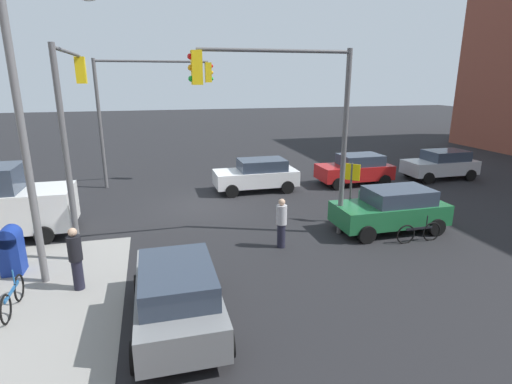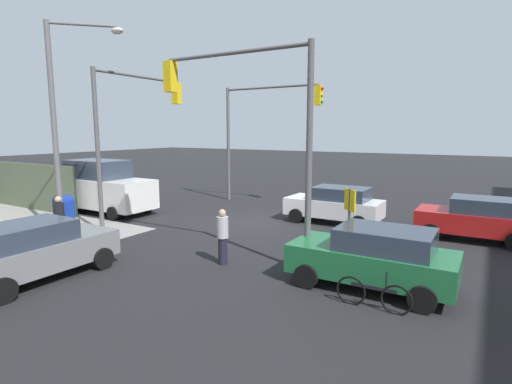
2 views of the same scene
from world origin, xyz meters
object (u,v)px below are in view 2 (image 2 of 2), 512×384
Objects in this scene: hatchback_green at (374,257)px; mailbox_blue at (64,211)px; traffic_signal_ne_corner at (134,118)px; pedestrian_crossing at (359,246)px; hatchback_gray at (34,250)px; street_lamp_corner at (64,114)px; pedestrian_waiting at (60,220)px; van_white_delivery at (103,187)px; traffic_signal_nw_corner at (246,112)px; hatchback_red at (476,218)px; pedestrian_walking_north at (223,236)px; coupe_white at (335,204)px; traffic_signal_se_corner at (262,120)px; bicycle_at_crosswalk at (373,295)px; bicycle_leaning_on_fence at (19,235)px.

mailbox_blue is at bearing 1.18° from hatchback_green.
pedestrian_crossing is at bearing 173.34° from traffic_signal_ne_corner.
traffic_signal_ne_corner reaches higher than hatchback_green.
hatchback_gray is at bearing -172.76° from pedestrian_crossing.
hatchback_green is 2.68× the size of pedestrian_crossing.
pedestrian_waiting is at bearing 127.53° from street_lamp_corner.
traffic_signal_nw_corner is at bearing 165.21° from van_white_delivery.
hatchback_gray is 0.77× the size of van_white_delivery.
street_lamp_corner is at bearing 28.79° from hatchback_red.
hatchback_green is at bearing -175.98° from street_lamp_corner.
van_white_delivery is 3.48× the size of pedestrian_crossing.
pedestrian_walking_north is at bearing 158.18° from traffic_signal_ne_corner.
hatchback_gray is (-2.80, 6.29, -3.76)m from traffic_signal_ne_corner.
traffic_signal_nw_corner is 7.48m from coupe_white.
hatchback_green is 7.50m from coupe_white.
pedestrian_waiting is at bearing -22.39° from pedestrian_walking_north.
bicycle_at_crosswalk is at bearing 130.67° from traffic_signal_se_corner.
van_white_delivery reaches higher than pedestrian_crossing.
van_white_delivery is 5.92m from pedestrian_waiting.
mailbox_blue is 8.20m from pedestrian_walking_north.
hatchback_red is 0.73× the size of van_white_delivery.
pedestrian_crossing is at bearing -145.83° from hatchback_gray.
traffic_signal_ne_corner is 1.56× the size of hatchback_green.
hatchback_red is at bearing -167.01° from pedestrian_walking_north.
pedestrian_waiting is 1.01× the size of bicycle_at_crosswalk.
traffic_signal_ne_corner is 6.36m from bicycle_leaning_on_fence.
traffic_signal_ne_corner is 9.57m from coupe_white.
coupe_white is 12.58m from bicycle_leaning_on_fence.
street_lamp_corner is (7.38, 1.04, 0.07)m from traffic_signal_nw_corner.
hatchback_gray is 3.46m from pedestrian_waiting.
pedestrian_walking_north reaches higher than hatchback_red.
van_white_delivery is at bearing -13.65° from traffic_signal_ne_corner.
van_white_delivery is 3.09× the size of bicycle_leaning_on_fence.
traffic_signal_ne_corner reaches higher than bicycle_leaning_on_fence.
traffic_signal_nw_corner is 7.45m from street_lamp_corner.
street_lamp_corner is at bearing -111.82° from bicycle_leaning_on_fence.
traffic_signal_nw_corner is 3.66× the size of pedestrian_waiting.
bicycle_at_crosswalk is at bearing 115.38° from coupe_white.
hatchback_green is 12.34m from bicycle_leaning_on_fence.
van_white_delivery is at bearing 12.65° from hatchback_red.
coupe_white is at bearing -113.68° from hatchback_gray.
van_white_delivery is (10.22, -2.70, -3.35)m from traffic_signal_nw_corner.
hatchback_red is at bearing -107.29° from hatchback_green.
van_white_delivery is at bearing -16.06° from bicycle_at_crosswalk.
traffic_signal_ne_corner is 14.28m from hatchback_red.
coupe_white is 0.77× the size of van_white_delivery.
bicycle_leaning_on_fence and bicycle_at_crosswalk have the same top height.
mailbox_blue is (8.64, 0.50, -3.86)m from traffic_signal_nw_corner.
pedestrian_waiting is (12.74, 8.36, 0.09)m from hatchback_red.
van_white_delivery is at bearing 18.98° from coupe_white.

